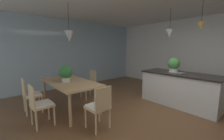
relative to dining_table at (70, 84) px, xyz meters
name	(u,v)px	position (x,y,z in m)	size (l,w,h in m)	color
ground_plane	(158,123)	(1.89, 1.12, -0.69)	(10.00, 8.40, 0.04)	brown
wall_back_kitchen	(211,55)	(1.89, 4.38, 0.68)	(10.00, 0.12, 2.70)	white
window_wall_left_glazing	(72,54)	(-2.17, 1.12, 0.68)	(0.06, 8.40, 2.70)	#9EB7C6
dining_table	(70,84)	(0.00, 0.00, 0.00)	(1.83, 0.94, 0.74)	tan
chair_near_left	(30,94)	(-0.41, -0.84, -0.20)	(0.42, 0.42, 0.87)	tan
chair_near_right	(40,104)	(0.41, -0.84, -0.20)	(0.41, 0.41, 0.87)	tan
chair_far_left	(89,83)	(-0.41, 0.84, -0.20)	(0.42, 0.42, 0.87)	tan
chair_kitchen_end	(99,106)	(1.28, 0.00, -0.20)	(0.41, 0.41, 0.87)	tan
kitchen_island	(180,89)	(1.74, 2.45, -0.21)	(2.05, 0.86, 0.91)	silver
pendant_over_table	(69,36)	(-0.09, 0.08, 1.21)	(0.23, 0.23, 0.96)	black
pendant_over_island_main	(170,34)	(1.34, 2.45, 1.32)	(0.24, 0.24, 0.83)	black
pendant_over_island_aux	(201,26)	(2.14, 2.45, 1.44)	(0.18, 0.18, 0.69)	black
potted_plant_on_island	(174,64)	(1.51, 2.45, 0.45)	(0.33, 0.33, 0.41)	beige
potted_plant_on_table	(66,73)	(-0.02, -0.08, 0.30)	(0.34, 0.34, 0.42)	beige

